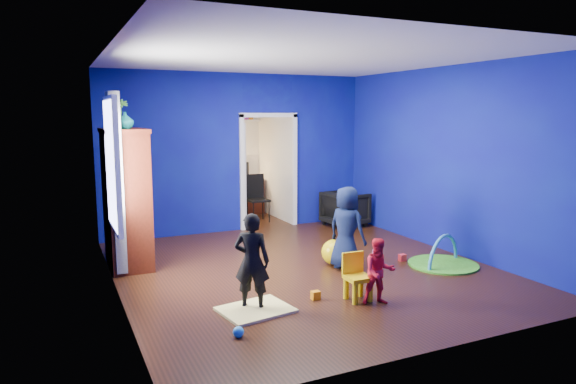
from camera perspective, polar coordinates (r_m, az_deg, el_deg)
name	(u,v)px	position (r m, az deg, el deg)	size (l,w,h in m)	color
floor	(305,269)	(7.29, 1.87, -8.57)	(5.00, 5.50, 0.01)	black
ceiling	(306,57)	(7.00, 1.99, 14.73)	(5.00, 5.50, 0.01)	white
wall_back	(238,153)	(9.53, -5.55, 4.34)	(5.00, 0.02, 2.90)	#0C0B7D
wall_front	(445,195)	(4.73, 17.09, -0.34)	(5.00, 0.02, 2.90)	#0C0B7D
wall_left	(113,176)	(6.29, -18.87, 1.72)	(0.02, 5.50, 2.90)	#0C0B7D
wall_right	(448,160)	(8.42, 17.34, 3.43)	(0.02, 5.50, 2.90)	#0C0B7D
alcove	(252,159)	(10.57, -4.03, 3.70)	(1.00, 1.75, 2.50)	silver
armchair	(345,209)	(10.02, 6.37, -1.86)	(0.73, 0.75, 0.68)	black
child_black	(252,261)	(5.75, -4.04, -7.67)	(0.40, 0.26, 1.09)	black
child_navy	(347,228)	(7.21, 6.53, -4.01)	(0.57, 0.37, 1.17)	#0F1338
toddler_red	(379,271)	(6.00, 10.09, -8.69)	(0.37, 0.29, 0.77)	#B61318
vase	(125,120)	(7.25, -17.63, 7.59)	(0.22, 0.22, 0.23)	#0D556B
potted_plant	(120,113)	(7.77, -18.16, 8.29)	(0.23, 0.23, 0.41)	green
tv_armoire	(126,198)	(7.64, -17.55, -0.62)	(0.58, 1.14, 1.96)	#42150B
crt_tv	(129,195)	(7.64, -17.26, -0.31)	(0.46, 0.70, 0.54)	silver
yellow_blanket	(256,310)	(5.83, -3.62, -12.92)	(0.75, 0.60, 0.03)	#F2E07A
hopper_ball	(334,252)	(7.49, 5.15, -6.67)	(0.37, 0.37, 0.37)	yellow
kid_chair	(358,279)	(6.12, 7.81, -9.60)	(0.28, 0.28, 0.50)	yellow
play_mat	(443,264)	(7.80, 16.84, -7.70)	(0.99, 0.99, 0.03)	#4CA525
toy_arch	(443,264)	(7.79, 16.84, -7.65)	(0.88, 0.88, 0.05)	#3F8CD8
window_left	(111,164)	(6.63, -19.11, 2.91)	(0.03, 0.95, 1.55)	white
curtain	(116,183)	(7.22, -18.53, 0.97)	(0.14, 0.42, 2.40)	slate
doorway	(268,173)	(9.78, -2.19, 2.13)	(1.16, 0.10, 2.10)	white
study_desk	(242,196)	(11.27, -5.13, -0.50)	(0.88, 0.44, 0.75)	#3D140A
desk_monitor	(240,170)	(11.30, -5.38, 2.47)	(0.40, 0.05, 0.32)	black
desk_lamp	(229,172)	(11.16, -6.63, 2.27)	(0.14, 0.14, 0.14)	#FFD88C
folding_chair	(258,199)	(10.36, -3.34, -0.80)	(0.40, 0.40, 0.92)	black
book_shelf	(239,121)	(11.23, -5.44, 7.90)	(0.88, 0.24, 0.04)	white
toy_0	(402,258)	(7.86, 12.59, -7.13)	(0.10, 0.08, 0.10)	red
toy_1	(377,244)	(8.58, 9.83, -5.68)	(0.11, 0.11, 0.11)	blue
toy_2	(316,295)	(6.16, 3.09, -11.38)	(0.10, 0.08, 0.10)	orange
toy_3	(328,246)	(8.33, 4.42, -5.99)	(0.11, 0.11, 0.11)	green
toy_4	(377,253)	(8.04, 9.82, -6.68)	(0.10, 0.08, 0.10)	#BB46AF
toy_5	(238,332)	(5.21, -5.53, -15.18)	(0.11, 0.11, 0.11)	#299AEC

